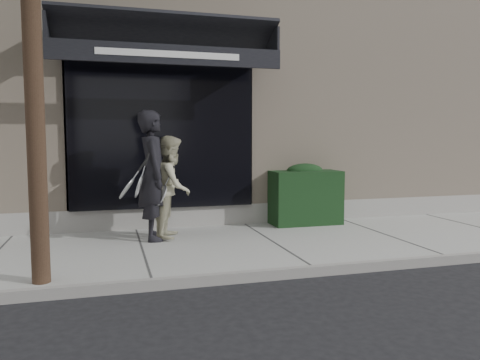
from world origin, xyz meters
name	(u,v)px	position (x,y,z in m)	size (l,w,h in m)	color
ground	(272,248)	(0.00, 0.00, 0.00)	(80.00, 80.00, 0.00)	black
sidewalk	(272,244)	(0.00, 0.00, 0.06)	(20.00, 3.00, 0.12)	#989994
curb	(313,271)	(0.00, -1.55, 0.07)	(20.00, 0.10, 0.14)	gray
building_facade	(206,98)	(-0.01, 4.96, 2.74)	(14.30, 8.04, 5.64)	beige
hedge	(304,195)	(1.10, 1.25, 0.66)	(1.30, 0.70, 1.14)	black
pedestrian_front	(153,175)	(-1.77, 0.62, 1.14)	(0.82, 0.84, 2.05)	black
pedestrian_back	(172,187)	(-1.47, 0.72, 0.94)	(0.82, 0.94, 1.65)	#B7B392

